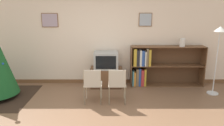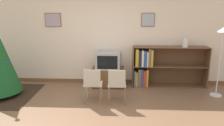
# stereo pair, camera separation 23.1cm
# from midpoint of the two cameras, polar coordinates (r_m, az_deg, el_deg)

# --- Properties ---
(ground_plane) EXTENTS (24.00, 24.00, 0.00)m
(ground_plane) POSITION_cam_midpoint_polar(r_m,az_deg,el_deg) (4.37, -3.86, -14.95)
(ground_plane) COLOR brown
(wall_back) EXTENTS (8.90, 0.11, 2.70)m
(wall_back) POSITION_cam_midpoint_polar(r_m,az_deg,el_deg) (6.12, -1.64, 7.03)
(wall_back) COLOR beige
(wall_back) RESTS_ON ground_plane
(area_rug) EXTENTS (1.67, 1.65, 0.01)m
(area_rug) POSITION_cam_midpoint_polar(r_m,az_deg,el_deg) (6.12, -25.95, -7.53)
(area_rug) COLOR #332319
(area_rug) RESTS_ON ground_plane
(tv_console) EXTENTS (0.87, 0.52, 0.52)m
(tv_console) POSITION_cam_midpoint_polar(r_m,az_deg,el_deg) (6.03, 0.06, -3.72)
(tv_console) COLOR #4C311E
(tv_console) RESTS_ON ground_plane
(television) EXTENTS (0.64, 0.51, 0.45)m
(television) POSITION_cam_midpoint_polar(r_m,az_deg,el_deg) (5.89, 0.06, 0.72)
(television) COLOR #9E9E99
(television) RESTS_ON tv_console
(folding_chair_left) EXTENTS (0.40, 0.40, 0.82)m
(folding_chair_left) POSITION_cam_midpoint_polar(r_m,az_deg,el_deg) (4.94, -3.75, -5.35)
(folding_chair_left) COLOR #BCB29E
(folding_chair_left) RESTS_ON ground_plane
(folding_chair_right) EXTENTS (0.40, 0.40, 0.82)m
(folding_chair_right) POSITION_cam_midpoint_polar(r_m,az_deg,el_deg) (4.91, 2.65, -5.46)
(folding_chair_right) COLOR #BCB29E
(folding_chair_right) RESTS_ON ground_plane
(bookshelf) EXTENTS (2.01, 0.36, 1.11)m
(bookshelf) POSITION_cam_midpoint_polar(r_m,az_deg,el_deg) (6.12, 12.41, -0.95)
(bookshelf) COLOR brown
(bookshelf) RESTS_ON ground_plane
(vase) EXTENTS (0.15, 0.15, 0.22)m
(vase) POSITION_cam_midpoint_polar(r_m,az_deg,el_deg) (6.09, 19.68, 4.98)
(vase) COLOR silver
(vase) RESTS_ON bookshelf
(standing_lamp) EXTENTS (0.28, 0.28, 1.70)m
(standing_lamp) POSITION_cam_midpoint_polar(r_m,az_deg,el_deg) (5.79, 27.84, 4.45)
(standing_lamp) COLOR silver
(standing_lamp) RESTS_ON ground_plane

